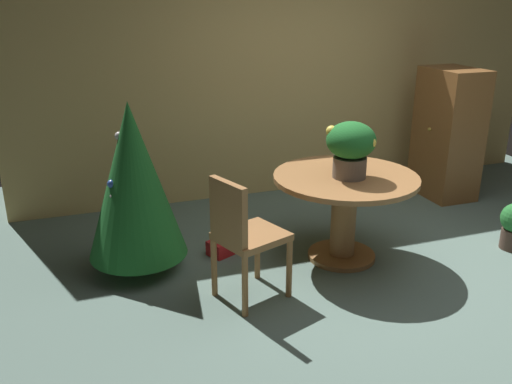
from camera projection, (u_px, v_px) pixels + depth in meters
ground_plane at (400, 274)px, 4.35m from camera, size 6.60×6.60×0.00m
back_wall_panel at (294, 72)px, 5.85m from camera, size 6.00×0.10×2.60m
round_dining_table at (345, 200)px, 4.45m from camera, size 1.16×1.16×0.73m
flower_vase at (351, 146)px, 4.25m from camera, size 0.39×0.39×0.44m
wooden_chair_left at (243, 233)px, 3.83m from camera, size 0.56×0.53×0.93m
holiday_tree at (133, 181)px, 4.20m from camera, size 0.77×0.77×1.36m
gift_box_red at (224, 246)px, 4.68m from camera, size 0.32×0.27×0.13m
wooden_cabinet at (448, 134)px, 5.84m from camera, size 0.49×0.66×1.37m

